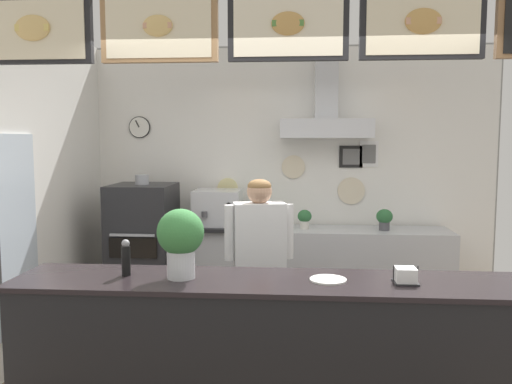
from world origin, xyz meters
TOP-DOWN VIEW (x-y plane):
  - back_wall_assembly at (0.02, 2.22)m, footprint 4.49×2.66m
  - service_counter at (0.00, -0.45)m, footprint 3.29×0.60m
  - back_prep_counter at (0.34, 1.98)m, footprint 2.68×0.57m
  - pizza_oven at (-1.52, 1.73)m, footprint 0.63×0.71m
  - shop_worker at (-0.24, 0.71)m, footprint 0.56×0.30m
  - espresso_machine at (-0.77, 1.95)m, footprint 0.49×0.55m
  - potted_thyme at (0.98, 1.94)m, footprint 0.17×0.17m
  - potted_basil at (0.15, 1.97)m, footprint 0.15×0.15m
  - potted_rosemary at (-0.34, 1.95)m, footprint 0.25×0.25m
  - pepper_grinder at (-0.98, -0.42)m, footprint 0.05×0.05m
  - condiment_plate at (0.25, -0.45)m, footprint 0.22×0.22m
  - basil_vase at (-0.63, -0.45)m, footprint 0.28×0.28m
  - napkin_holder at (0.70, -0.46)m, footprint 0.15×0.14m

SIDE VIEW (x-z plane):
  - back_prep_counter at x=0.34m, z-range -0.01..0.92m
  - service_counter at x=0.00m, z-range 0.00..1.03m
  - pizza_oven at x=-1.52m, z-range -0.05..1.46m
  - shop_worker at x=-0.24m, z-range 0.06..1.61m
  - condiment_plate at x=0.25m, z-range 1.04..1.05m
  - potted_basil at x=0.15m, z-range 0.94..1.15m
  - potted_thyme at x=0.98m, z-range 0.94..1.17m
  - potted_rosemary at x=-0.34m, z-range 0.94..1.20m
  - napkin_holder at x=0.70m, z-range 1.02..1.13m
  - espresso_machine at x=-0.77m, z-range 0.92..1.33m
  - pepper_grinder at x=-0.98m, z-range 1.03..1.26m
  - basil_vase at x=-0.63m, z-range 1.06..1.48m
  - back_wall_assembly at x=0.02m, z-range 0.11..3.00m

